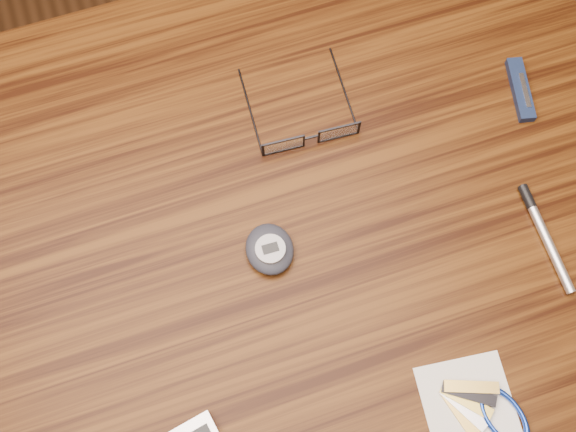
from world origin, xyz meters
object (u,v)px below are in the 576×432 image
at_px(eyeglasses, 309,134).
at_px(silver_pen, 542,229).
at_px(notepad_keys, 486,411).
at_px(desk, 240,272).
at_px(pedometer, 270,249).
at_px(pocket_knife, 520,89).

distance_m(eyeglasses, silver_pen, 0.27).
bearing_deg(notepad_keys, silver_pen, 48.68).
relative_size(desk, notepad_keys, 9.10).
distance_m(eyeglasses, notepad_keys, 0.35).
bearing_deg(desk, notepad_keys, -53.41).
distance_m(pedometer, silver_pen, 0.29).
height_order(desk, eyeglasses, eyeglasses).
bearing_deg(pedometer, desk, 147.96).
bearing_deg(desk, pocket_knife, 11.12).
xyz_separation_m(pedometer, notepad_keys, (0.15, -0.23, -0.01)).
relative_size(notepad_keys, silver_pen, 0.86).
bearing_deg(eyeglasses, desk, -141.54).
distance_m(pedometer, notepad_keys, 0.27).
xyz_separation_m(desk, eyeglasses, (0.12, 0.09, 0.11)).
bearing_deg(silver_pen, notepad_keys, -131.32).
height_order(pedometer, notepad_keys, pedometer).
height_order(eyeglasses, pedometer, eyeglasses).
relative_size(desk, pocket_knife, 12.01).
xyz_separation_m(eyeglasses, pedometer, (-0.08, -0.12, -0.00)).
xyz_separation_m(desk, pocket_knife, (0.37, 0.07, 0.11)).
height_order(desk, notepad_keys, notepad_keys).
bearing_deg(eyeglasses, notepad_keys, -79.29).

